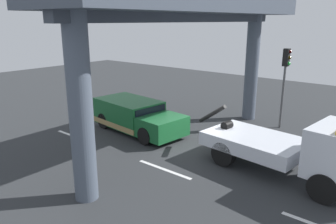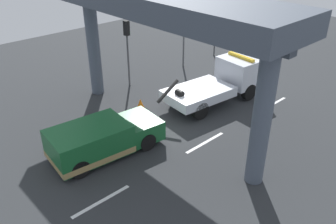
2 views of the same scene
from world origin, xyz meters
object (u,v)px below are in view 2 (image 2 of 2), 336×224
tow_truck_white (223,80)px  towed_van_green (101,139)px  traffic_light_far (184,22)px  traffic_light_mid (216,19)px  traffic_cone_orange (140,104)px  traffic_light_near (127,39)px

tow_truck_white → towed_van_green: (-8.55, 0.09, -0.42)m
tow_truck_white → traffic_light_far: traffic_light_far is taller
traffic_light_mid → traffic_cone_orange: bearing=-162.9°
towed_van_green → traffic_light_far: 12.22m
traffic_light_near → traffic_light_far: bearing=-0.0°
tow_truck_white → traffic_light_mid: bearing=43.8°
traffic_light_near → traffic_light_far: traffic_light_far is taller
tow_truck_white → traffic_light_far: size_ratio=1.62×
traffic_light_near → traffic_cone_orange: size_ratio=6.54×
traffic_light_near → traffic_light_mid: traffic_light_near is taller
traffic_light_near → towed_van_green: bearing=-136.9°
towed_van_green → traffic_light_mid: size_ratio=1.34×
traffic_light_far → traffic_cone_orange: traffic_light_far is taller
tow_truck_white → traffic_light_mid: traffic_light_mid is taller
towed_van_green → traffic_cone_orange: towed_van_green is taller
traffic_light_far → traffic_cone_orange: bearing=-154.8°
towed_van_green → traffic_light_mid: traffic_light_mid is taller
traffic_light_near → traffic_light_far: 5.00m
towed_van_green → traffic_cone_orange: bearing=28.6°
traffic_light_far → traffic_light_mid: bearing=0.0°
tow_truck_white → traffic_cone_orange: 5.11m
tow_truck_white → traffic_light_near: bearing=117.7°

